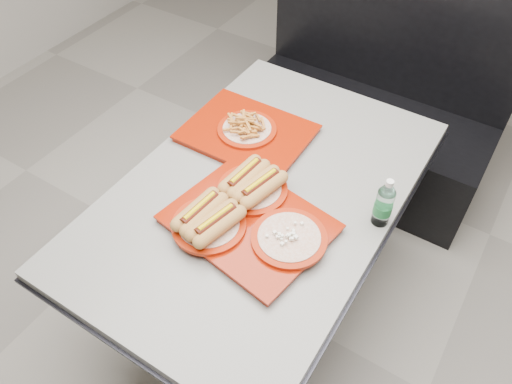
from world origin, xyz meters
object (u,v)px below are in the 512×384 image
Objects in this scene: water_bottle at (384,205)px; tray_far at (247,131)px; booth_bench at (369,107)px; diner_table at (261,219)px; tray_near at (245,214)px.

tray_far is at bearing 168.09° from water_bottle.
booth_bench is at bearing 112.17° from water_bottle.
tray_near is at bearing -76.76° from diner_table.
water_bottle is at bearing 11.60° from diner_table.
diner_table is 2.57× the size of tray_near.
tray_near is 0.44m from tray_far.
diner_table is at bearing -90.00° from booth_bench.
booth_bench is 1.17m from water_bottle.
booth_bench is 1.31m from tray_near.
tray_far is 0.62m from water_bottle.
booth_bench is 7.10× the size of water_bottle.
booth_bench is at bearing 77.48° from tray_far.
booth_bench reaches higher than water_bottle.
water_bottle reaches higher than diner_table.
tray_near reaches higher than tray_far.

